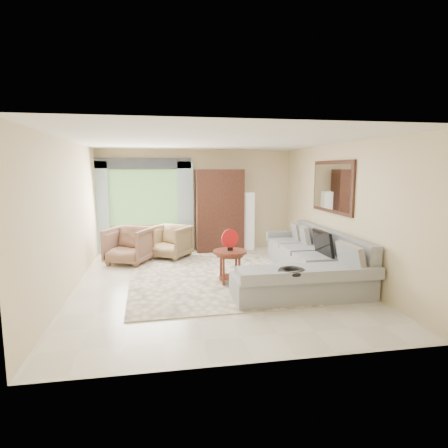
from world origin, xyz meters
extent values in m
plane|color=silver|center=(0.00, 0.00, 0.00)|extent=(6.00, 6.00, 0.00)
cube|color=#F0E5BD|center=(-0.07, 0.39, 0.01)|extent=(3.11, 4.08, 0.02)
cube|color=gray|center=(2.00, 0.50, 0.20)|extent=(0.90, 2.40, 0.40)
cube|color=gray|center=(1.30, -1.10, 0.20)|extent=(2.30, 0.80, 0.40)
cube|color=gray|center=(2.35, 0.10, 0.65)|extent=(0.20, 3.20, 0.50)
cube|color=gray|center=(2.00, 1.78, 0.51)|extent=(0.90, 0.16, 0.22)
cube|color=gray|center=(1.30, -1.55, 0.49)|extent=(2.30, 0.10, 0.18)
cube|color=black|center=(2.05, -0.21, 0.72)|extent=(0.14, 0.74, 0.48)
torus|color=black|center=(1.00, -1.40, 0.55)|extent=(0.43, 0.43, 0.09)
cylinder|color=#4A2013|center=(0.28, -0.12, 0.60)|extent=(0.63, 0.63, 0.04)
cylinder|color=#4A2013|center=(0.28, -0.12, 0.28)|extent=(0.41, 0.41, 0.56)
cylinder|color=red|center=(0.28, -0.12, 0.86)|extent=(0.34, 0.11, 0.34)
imported|color=#825E47|center=(-1.67, 1.75, 0.41)|extent=(1.16, 1.18, 0.82)
imported|color=#998053|center=(-0.74, 2.13, 0.39)|extent=(1.17, 1.18, 0.78)
imported|color=#999999|center=(-1.93, 2.45, 0.28)|extent=(0.64, 0.61, 0.56)
cube|color=black|center=(0.55, 2.72, 1.05)|extent=(1.20, 0.55, 2.10)
cube|color=silver|center=(1.35, 2.78, 0.75)|extent=(0.24, 0.24, 1.50)
cube|color=#669E59|center=(-1.35, 2.97, 1.40)|extent=(1.80, 0.04, 1.40)
cube|color=#9EB7CC|center=(-2.40, 2.88, 1.15)|extent=(0.40, 0.08, 2.30)
cube|color=#9EB7CC|center=(-0.30, 2.88, 1.15)|extent=(0.40, 0.08, 2.30)
cube|color=#1E232D|center=(-1.35, 2.90, 2.25)|extent=(2.40, 0.12, 0.26)
cube|color=black|center=(2.47, 0.35, 1.75)|extent=(0.04, 1.70, 1.05)
cube|color=white|center=(2.45, 0.35, 1.75)|extent=(0.02, 1.54, 0.90)
camera|label=1|loc=(-1.00, -6.71, 2.10)|focal=30.00mm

